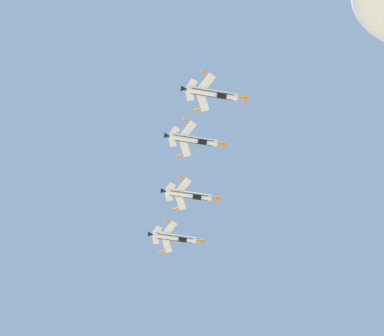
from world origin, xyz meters
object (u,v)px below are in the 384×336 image
fighter_jet_lead (176,238)px  fighter_jet_left_outer (213,94)px  fighter_jet_right_wing (195,140)px  fighter_jet_left_wing (190,195)px

fighter_jet_lead → fighter_jet_left_outer: bearing=0.2°
fighter_jet_lead → fighter_jet_right_wing: 33.00m
fighter_jet_left_wing → fighter_jet_left_outer: 33.31m
fighter_jet_lead → fighter_jet_left_wing: fighter_jet_left_wing is taller
fighter_jet_left_wing → fighter_jet_right_wing: 16.70m
fighter_jet_left_wing → fighter_jet_right_wing: size_ratio=1.00×
fighter_jet_right_wing → fighter_jet_left_outer: 17.24m
fighter_jet_left_wing → fighter_jet_lead: bearing=-177.0°
fighter_jet_left_wing → fighter_jet_right_wing: (4.48, -15.89, 2.52)m
fighter_jet_right_wing → fighter_jet_lead: bearing=178.2°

